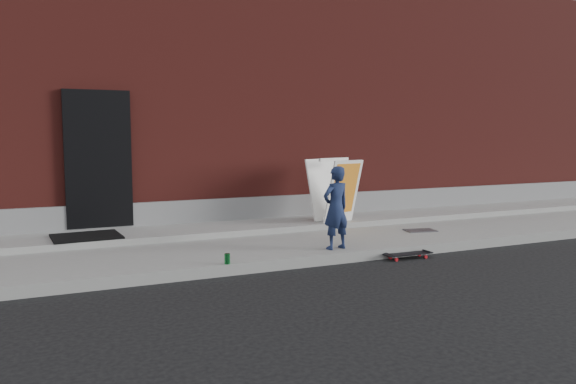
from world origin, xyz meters
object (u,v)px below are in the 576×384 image
skateboard (408,254)px  soda_can (227,259)px  child (336,208)px  pizza_sign (335,190)px

skateboard → soda_can: bearing=176.4°
child → skateboard: bearing=145.6°
pizza_sign → soda_can: size_ratio=8.44×
child → soda_can: child is taller
child → soda_can: (-1.73, -0.26, -0.53)m
skateboard → pizza_sign: 2.30m
child → soda_can: size_ratio=8.93×
pizza_sign → child: bearing=-118.6°
pizza_sign → soda_can: pizza_sign is taller
pizza_sign → skateboard: bearing=-89.5°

